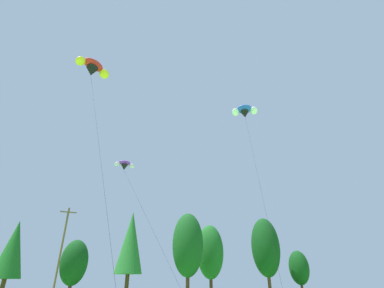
{
  "coord_description": "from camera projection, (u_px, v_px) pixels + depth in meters",
  "views": [
    {
      "loc": [
        -9.53,
        4.57,
        2.07
      ],
      "look_at": [
        -1.52,
        21.3,
        11.3
      ],
      "focal_mm": 26.43,
      "sensor_mm": 36.0,
      "label": 1
    }
  ],
  "objects": [
    {
      "name": "treeline_tree_e",
      "position": [
        74.0,
        262.0,
        43.44
      ],
      "size": [
        4.07,
        4.07,
        8.42
      ],
      "color": "#472D19",
      "rests_on": "ground_plane"
    },
    {
      "name": "treeline_tree_d",
      "position": [
        13.0,
        249.0,
        39.98
      ],
      "size": [
        3.91,
        3.91,
        10.51
      ],
      "color": "#472D19",
      "rests_on": "ground_plane"
    },
    {
      "name": "parafoil_kite_far_blue_white",
      "position": [
        245.0,
        111.0,
        36.24
      ],
      "size": [
        7.71,
        11.2,
        21.65
      ],
      "color": "blue"
    },
    {
      "name": "treeline_tree_h",
      "position": [
        210.0,
        252.0,
        57.81
      ],
      "size": [
        5.4,
        5.4,
        13.35
      ],
      "color": "#472D19",
      "rests_on": "ground_plane"
    },
    {
      "name": "parafoil_kite_high_red_yellow",
      "position": [
        92.0,
        68.0,
        30.54
      ],
      "size": [
        4.59,
        12.81,
        22.46
      ],
      "color": "red"
    },
    {
      "name": "treeline_tree_j",
      "position": [
        299.0,
        268.0,
        60.45
      ],
      "size": [
        4.15,
        4.15,
        8.69
      ],
      "color": "#472D19",
      "rests_on": "ground_plane"
    },
    {
      "name": "treeline_tree_f",
      "position": [
        131.0,
        242.0,
        48.89
      ],
      "size": [
        4.63,
        4.63,
        13.79
      ],
      "color": "#472D19",
      "rests_on": "ground_plane"
    },
    {
      "name": "utility_pole",
      "position": [
        61.0,
        250.0,
        38.07
      ],
      "size": [
        2.2,
        0.26,
        11.91
      ],
      "color": "brown",
      "rests_on": "ground_plane"
    },
    {
      "name": "parafoil_kite_mid_purple",
      "position": [
        125.0,
        165.0,
        31.76
      ],
      "size": [
        3.22,
        12.63,
        13.03
      ],
      "color": "purple"
    },
    {
      "name": "treeline_tree_i",
      "position": [
        265.0,
        247.0,
        60.06
      ],
      "size": [
        5.9,
        5.9,
        15.18
      ],
      "color": "#472D19",
      "rests_on": "ground_plane"
    },
    {
      "name": "treeline_tree_g",
      "position": [
        188.0,
        244.0,
        51.97
      ],
      "size": [
        5.66,
        5.66,
        14.31
      ],
      "color": "#472D19",
      "rests_on": "ground_plane"
    }
  ]
}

